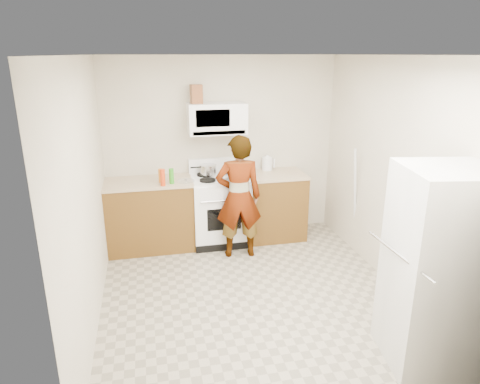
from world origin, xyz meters
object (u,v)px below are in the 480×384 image
object	(u,v)px
microwave	(217,118)
gas_range	(220,208)
fridge	(437,269)
saucepan	(208,170)
kettle	(267,164)
person	(239,197)

from	to	relation	value
microwave	gas_range	bearing A→B (deg)	-90.00
fridge	saucepan	xyz separation A→B (m)	(-1.44, 2.89, 0.16)
kettle	saucepan	xyz separation A→B (m)	(-0.86, -0.09, -0.01)
gas_range	saucepan	distance (m)	0.56
fridge	kettle	xyz separation A→B (m)	(-0.58, 2.99, 0.18)
gas_range	saucepan	size ratio (longest dim) A/B	5.17
gas_range	kettle	bearing A→B (deg)	16.31
microwave	fridge	world-z (taller)	microwave
gas_range	microwave	xyz separation A→B (m)	(0.00, 0.13, 1.21)
person	fridge	xyz separation A→B (m)	(1.14, -2.30, 0.06)
microwave	saucepan	world-z (taller)	microwave
kettle	saucepan	size ratio (longest dim) A/B	0.82
microwave	person	bearing A→B (deg)	-75.00
person	saucepan	world-z (taller)	person
microwave	kettle	xyz separation A→B (m)	(0.73, 0.08, -0.67)
microwave	saucepan	bearing A→B (deg)	-176.71
kettle	saucepan	world-z (taller)	kettle
saucepan	gas_range	bearing A→B (deg)	-41.88
person	fridge	world-z (taller)	fridge
saucepan	kettle	bearing A→B (deg)	6.14
person	fridge	distance (m)	2.57
microwave	person	distance (m)	1.10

